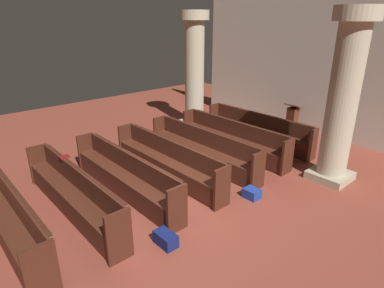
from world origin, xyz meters
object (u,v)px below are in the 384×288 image
lectern (292,123)px  hymn_book (64,157)px  pew_row_4 (125,173)px  pillar_far_side (194,69)px  pew_row_3 (167,159)px  pew_row_5 (72,191)px  kneeler_box_blue (252,193)px  pillar_aisle_side (343,97)px  pew_row_0 (257,128)px  pew_row_6 (6,213)px  kneeler_box_navy (166,239)px  pew_row_2 (202,147)px  pew_row_1 (232,137)px

lectern → hymn_book: (-1.08, -6.80, 0.45)m
pew_row_4 → pillar_far_side: 5.28m
pew_row_3 → lectern: size_ratio=3.37×
pew_row_4 → pew_row_5: same height
lectern → kneeler_box_blue: size_ratio=3.29×
pillar_aisle_side → pillar_far_side: (-5.22, 0.39, 0.00)m
pew_row_5 → kneeler_box_blue: bearing=57.1°
pew_row_0 → lectern: bearing=73.6°
pew_row_3 → pillar_aisle_side: bearing=47.0°
pew_row_6 → lectern: (0.37, 8.14, -0.02)m
pew_row_0 → kneeler_box_navy: bearing=-68.6°
pew_row_6 → hymn_book: (-0.71, 1.33, 0.43)m
pillar_aisle_side → pew_row_2: bearing=-147.5°
pillar_aisle_side → pew_row_6: bearing=-112.8°
hymn_book → pew_row_5: bearing=-14.8°
pew_row_3 → pillar_far_side: size_ratio=0.96×
pillar_aisle_side → kneeler_box_blue: bearing=-108.1°
pew_row_6 → kneeler_box_blue: pew_row_6 is taller
pew_row_3 → pew_row_4: (0.00, -1.14, 0.00)m
pillar_far_side → hymn_book: size_ratio=20.27×
pew_row_1 → pillar_aisle_side: bearing=11.4°
pillar_far_side → lectern: pillar_far_side is taller
pew_row_0 → pew_row_1: 1.14m
pillar_aisle_side → kneeler_box_blue: (-0.68, -2.08, -1.87)m
kneeler_box_blue → pew_row_2: bearing=168.2°
pew_row_4 → pew_row_3: bearing=90.0°
pew_row_6 → kneeler_box_blue: bearing=64.9°
pew_row_1 → pew_row_4: bearing=-90.0°
kneeler_box_blue → pillar_aisle_side: bearing=71.9°
pew_row_0 → pew_row_4: size_ratio=1.00×
pew_row_2 → pillar_aisle_side: size_ratio=0.96×
pew_row_2 → hymn_book: 3.35m
pew_row_6 → kneeler_box_navy: pew_row_6 is taller
pew_row_4 → hymn_book: size_ratio=19.41×
pew_row_3 → pew_row_6: (0.00, -3.43, 0.00)m
pew_row_3 → kneeler_box_navy: bearing=-38.5°
pew_row_0 → lectern: size_ratio=3.37×
pew_row_5 → kneeler_box_blue: 3.62m
pillar_aisle_side → pillar_far_side: size_ratio=1.00×
pew_row_2 → pew_row_4: (0.00, -2.29, 0.00)m
pillar_aisle_side → pew_row_5: bearing=-117.3°
pillar_far_side → pew_row_4: bearing=-59.3°
pew_row_2 → pew_row_5: bearing=-90.0°
pew_row_6 → kneeler_box_navy: size_ratio=8.74×
kneeler_box_blue → kneeler_box_navy: size_ratio=0.79×
pew_row_3 → hymn_book: hymn_book is taller
pew_row_4 → pillar_far_side: pillar_far_side is taller
hymn_book → pew_row_4: bearing=53.4°
pew_row_5 → kneeler_box_blue: (1.95, 3.02, -0.37)m
pew_row_1 → pew_row_3: size_ratio=1.00×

